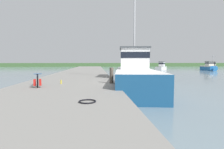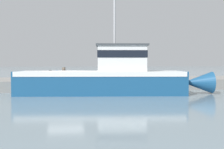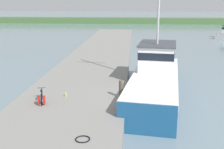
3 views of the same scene
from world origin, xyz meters
name	(u,v)px [view 1 (image 1 of 3)]	position (x,y,z in m)	size (l,w,h in m)	color
ground_plane	(134,95)	(0.00, 0.00, 0.00)	(320.00, 320.00, 0.00)	gray
dock_pier	(68,90)	(-4.38, 0.00, 0.41)	(6.29, 80.00, 0.81)	gray
far_shoreline	(167,65)	(30.00, 66.41, 0.78)	(180.00, 5.00, 1.56)	#426638
fishing_boat_main	(134,73)	(0.69, 3.08, 1.25)	(4.43, 13.65, 9.44)	navy
boat_green_anchored	(209,67)	(25.23, 29.47, 0.91)	(1.79, 5.32, 2.31)	#236BB2
boat_orange_near	(213,66)	(36.47, 43.90, 0.77)	(5.96, 6.86, 4.37)	#236BB2
boat_red_outer	(161,67)	(15.01, 34.27, 0.79)	(4.44, 5.19, 2.22)	silver
bicycle_touring	(38,81)	(-5.81, -1.37, 1.14)	(0.72, 1.60, 0.71)	black
mooring_post	(112,75)	(-1.52, -0.13, 1.32)	(0.25, 0.25, 1.02)	#51473D
hose_coil	(87,101)	(-2.83, -5.37, 0.84)	(0.61, 0.61, 0.05)	black
water_bottle_by_bike	(61,82)	(-4.75, -0.19, 0.94)	(0.07, 0.07, 0.25)	yellow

